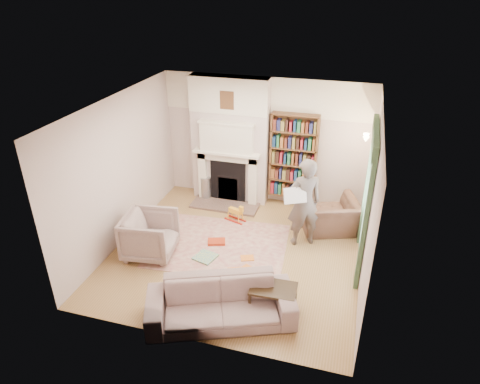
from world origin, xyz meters
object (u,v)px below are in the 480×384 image
(armchair_reading, at_px, (329,215))
(sofa, at_px, (221,303))
(armchair_left, at_px, (150,235))
(rocking_horse, at_px, (235,213))
(man_reading, at_px, (304,203))
(bookcase, at_px, (293,156))
(paraffin_heater, at_px, (206,188))
(coffee_table, at_px, (273,299))

(armchair_reading, xyz_separation_m, sofa, (-1.30, -3.00, -0.03))
(armchair_left, distance_m, sofa, 2.17)
(sofa, height_order, rocking_horse, sofa)
(armchair_reading, distance_m, man_reading, 0.92)
(armchair_left, height_order, sofa, armchair_left)
(bookcase, distance_m, sofa, 3.96)
(bookcase, height_order, paraffin_heater, bookcase)
(man_reading, relative_size, coffee_table, 2.52)
(man_reading, relative_size, rocking_horse, 3.93)
(sofa, height_order, paraffin_heater, sofa)
(bookcase, bearing_deg, coffee_table, -84.45)
(armchair_reading, bearing_deg, sofa, 46.55)
(bookcase, relative_size, armchair_reading, 1.74)
(sofa, bearing_deg, man_reading, 48.33)
(sofa, distance_m, coffee_table, 0.82)
(man_reading, distance_m, rocking_horse, 1.67)
(armchair_left, bearing_deg, bookcase, -46.88)
(armchair_reading, height_order, rocking_horse, armchair_reading)
(rocking_horse, bearing_deg, man_reading, 2.96)
(coffee_table, xyz_separation_m, paraffin_heater, (-2.27, 3.19, 0.05))
(armchair_left, xyz_separation_m, man_reading, (2.63, 1.15, 0.47))
(armchair_reading, height_order, armchair_left, armchair_left)
(bookcase, distance_m, paraffin_heater, 2.15)
(sofa, relative_size, paraffin_heater, 3.98)
(rocking_horse, bearing_deg, armchair_reading, 24.28)
(armchair_left, bearing_deg, armchair_reading, -67.68)
(armchair_reading, relative_size, paraffin_heater, 1.94)
(armchair_left, xyz_separation_m, paraffin_heater, (0.22, 2.35, -0.14))
(sofa, xyz_separation_m, paraffin_heater, (-1.56, 3.59, -0.04))
(man_reading, bearing_deg, sofa, 42.87)
(rocking_horse, bearing_deg, coffee_table, -42.41)
(armchair_reading, relative_size, armchair_left, 1.17)
(sofa, bearing_deg, coffee_table, 7.25)
(bookcase, relative_size, man_reading, 1.05)
(armchair_reading, distance_m, paraffin_heater, 2.92)
(man_reading, xyz_separation_m, coffee_table, (-0.14, -2.00, -0.66))
(armchair_reading, xyz_separation_m, paraffin_heater, (-2.86, 0.60, -0.07))
(bookcase, height_order, coffee_table, bookcase)
(bookcase, bearing_deg, paraffin_heater, -172.36)
(paraffin_heater, bearing_deg, armchair_left, -95.33)
(coffee_table, bearing_deg, armchair_reading, 75.52)
(bookcase, distance_m, coffee_table, 3.60)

